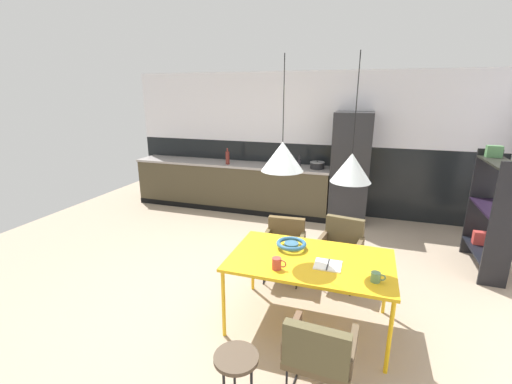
# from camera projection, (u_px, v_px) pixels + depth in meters

# --- Properties ---
(ground_plane) EXTENTS (8.98, 8.98, 0.00)m
(ground_plane) POSITION_uv_depth(u_px,v_px,m) (246.00, 299.00, 3.88)
(ground_plane) COLOR tan
(back_wall_splashback_dark) EXTENTS (6.91, 0.12, 1.31)m
(back_wall_splashback_dark) POSITION_uv_depth(u_px,v_px,m) (303.00, 177.00, 6.67)
(back_wall_splashback_dark) COLOR black
(back_wall_splashback_dark) RESTS_ON ground
(back_wall_panel_upper) EXTENTS (6.91, 0.12, 1.31)m
(back_wall_panel_upper) POSITION_uv_depth(u_px,v_px,m) (306.00, 108.00, 6.30)
(back_wall_panel_upper) COLOR silver
(back_wall_panel_upper) RESTS_ON back_wall_splashback_dark
(kitchen_counter) EXTENTS (3.89, 0.63, 0.92)m
(kitchen_counter) POSITION_uv_depth(u_px,v_px,m) (231.00, 185.00, 6.80)
(kitchen_counter) COLOR #423926
(kitchen_counter) RESTS_ON ground
(refrigerator_column) EXTENTS (0.64, 0.60, 1.93)m
(refrigerator_column) POSITION_uv_depth(u_px,v_px,m) (350.00, 168.00, 5.98)
(refrigerator_column) COLOR #232326
(refrigerator_column) RESTS_ON ground
(dining_table) EXTENTS (1.54, 0.93, 0.72)m
(dining_table) POSITION_uv_depth(u_px,v_px,m) (310.00, 263.00, 3.27)
(dining_table) COLOR gold
(dining_table) RESTS_ON ground
(armchair_head_of_table) EXTENTS (0.51, 0.50, 0.74)m
(armchair_head_of_table) POSITION_uv_depth(u_px,v_px,m) (284.00, 240.00, 4.23)
(armchair_head_of_table) COLOR brown
(armchair_head_of_table) RESTS_ON ground
(armchair_corner_seat) EXTENTS (0.51, 0.50, 0.75)m
(armchair_corner_seat) POSITION_uv_depth(u_px,v_px,m) (319.00, 350.00, 2.44)
(armchair_corner_seat) COLOR brown
(armchair_corner_seat) RESTS_ON ground
(armchair_near_window) EXTENTS (0.55, 0.54, 0.79)m
(armchair_near_window) POSITION_uv_depth(u_px,v_px,m) (341.00, 243.00, 4.11)
(armchair_near_window) COLOR brown
(armchair_near_window) RESTS_ON ground
(fruit_bowl) EXTENTS (0.30, 0.30, 0.07)m
(fruit_bowl) POSITION_uv_depth(u_px,v_px,m) (291.00, 244.00, 3.46)
(fruit_bowl) COLOR #33607F
(fruit_bowl) RESTS_ON dining_table
(open_book) EXTENTS (0.24, 0.23, 0.02)m
(open_book) POSITION_uv_depth(u_px,v_px,m) (328.00, 265.00, 3.13)
(open_book) COLOR white
(open_book) RESTS_ON dining_table
(mug_short_terracotta) EXTENTS (0.13, 0.08, 0.11)m
(mug_short_terracotta) POSITION_uv_depth(u_px,v_px,m) (277.00, 264.00, 3.05)
(mug_short_terracotta) COLOR #B23D33
(mug_short_terracotta) RESTS_ON dining_table
(mug_dark_espresso) EXTENTS (0.12, 0.08, 0.08)m
(mug_dark_espresso) POSITION_uv_depth(u_px,v_px,m) (376.00, 277.00, 2.85)
(mug_dark_espresso) COLOR #5B8456
(mug_dark_espresso) RESTS_ON dining_table
(cooking_pot) EXTENTS (0.26, 0.26, 0.15)m
(cooking_pot) POSITION_uv_depth(u_px,v_px,m) (317.00, 165.00, 6.15)
(cooking_pot) COLOR black
(cooking_pot) RESTS_ON kitchen_counter
(bottle_vinegar_dark) EXTENTS (0.07, 0.07, 0.26)m
(bottle_vinegar_dark) POSITION_uv_depth(u_px,v_px,m) (299.00, 164.00, 6.04)
(bottle_vinegar_dark) COLOR black
(bottle_vinegar_dark) RESTS_ON kitchen_counter
(bottle_spice_small) EXTENTS (0.07, 0.07, 0.31)m
(bottle_spice_small) POSITION_uv_depth(u_px,v_px,m) (228.00, 158.00, 6.50)
(bottle_spice_small) COLOR maroon
(bottle_spice_small) RESTS_ON kitchen_counter
(side_stool) EXTENTS (0.32, 0.32, 0.50)m
(side_stool) POSITION_uv_depth(u_px,v_px,m) (236.00, 362.00, 2.37)
(side_stool) COLOR #4C3D2D
(side_stool) RESTS_ON ground
(open_shelf_unit) EXTENTS (0.30, 0.95, 1.58)m
(open_shelf_unit) POSITION_uv_depth(u_px,v_px,m) (491.00, 210.00, 4.34)
(open_shelf_unit) COLOR black
(open_shelf_unit) RESTS_ON ground
(pendant_lamp_over_table_near) EXTENTS (0.39, 0.39, 1.01)m
(pendant_lamp_over_table_near) POSITION_uv_depth(u_px,v_px,m) (282.00, 156.00, 3.12)
(pendant_lamp_over_table_near) COLOR black
(pendant_lamp_over_table_far) EXTENTS (0.35, 0.35, 1.06)m
(pendant_lamp_over_table_far) POSITION_uv_depth(u_px,v_px,m) (351.00, 168.00, 2.92)
(pendant_lamp_over_table_far) COLOR black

